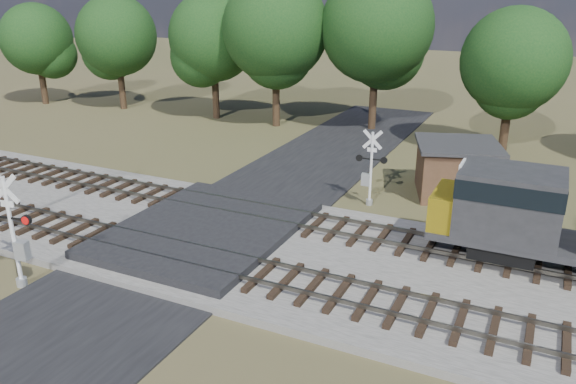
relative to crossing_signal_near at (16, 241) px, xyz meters
The scene contains 10 objects.
ground 7.11m from the crossing_signal_near, 57.75° to the left, with size 160.00×160.00×0.00m, color #494C28.
ballast_bed 15.15m from the crossing_signal_near, 24.81° to the left, with size 140.00×10.00×0.30m, color gray.
road 7.10m from the crossing_signal_near, 57.75° to the left, with size 7.00×60.00×0.08m, color black.
crossing_panel 7.46m from the crossing_signal_near, 59.84° to the left, with size 7.00×9.00×0.62m, color #262628.
track_near 7.92m from the crossing_signal_near, 29.35° to the left, with size 140.00×2.60×0.33m.
track_far 11.22m from the crossing_signal_near, 52.39° to the left, with size 140.00×2.60×0.33m.
crossing_signal_near is the anchor object (origin of this frame).
crossing_signal_far 15.70m from the crossing_signal_near, 56.40° to the left, with size 1.54×0.35×3.81m.
equipment_shed 20.48m from the crossing_signal_near, 53.14° to the left, with size 5.11×5.11×2.76m.
treeline 29.80m from the crossing_signal_near, 64.03° to the left, with size 80.45×10.87×12.00m.
Camera 1 is at (12.62, -17.81, 10.20)m, focal length 35.00 mm.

